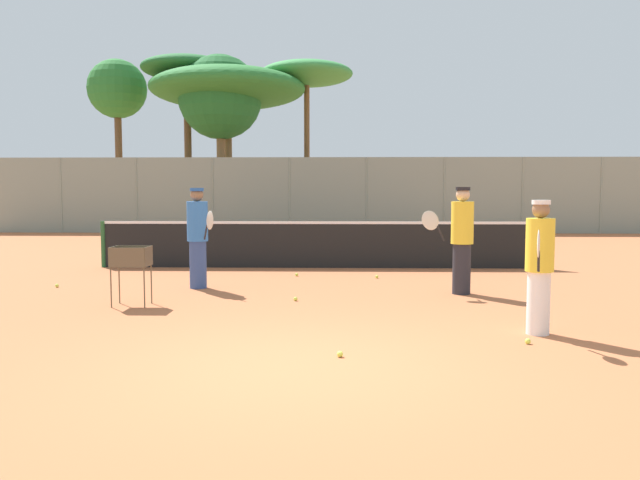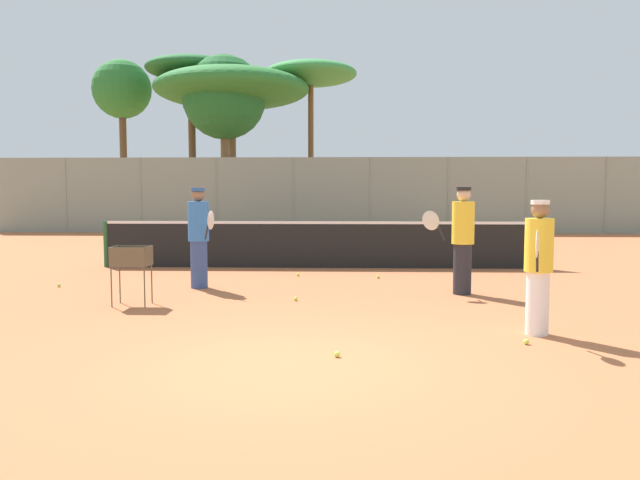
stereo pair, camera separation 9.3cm
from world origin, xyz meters
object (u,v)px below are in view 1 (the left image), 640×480
player_yellow_shirt (539,265)px  ball_cart (130,261)px  tennis_net (320,244)px  parked_car (263,213)px  player_red_cap (198,236)px  player_white_outfit (462,239)px

player_yellow_shirt → ball_cart: (-5.68, 1.77, -0.18)m
tennis_net → ball_cart: bearing=-120.6°
tennis_net → parked_car: (-3.20, 15.66, 0.10)m
tennis_net → ball_cart: (-2.81, -4.75, 0.13)m
tennis_net → parked_car: parked_car is taller
player_red_cap → player_yellow_shirt: (5.01, -3.51, -0.08)m
player_white_outfit → ball_cart: size_ratio=2.00×
ball_cart → parked_car: 20.42m
tennis_net → player_red_cap: player_red_cap is taller
player_red_cap → player_yellow_shirt: size_ratio=1.10×
ball_cart → parked_car: (-0.39, 20.41, -0.03)m
tennis_net → parked_car: size_ratio=2.42×
player_red_cap → player_yellow_shirt: bearing=19.5°
ball_cart → player_yellow_shirt: bearing=-17.4°
player_white_outfit → ball_cart: 5.47m
player_white_outfit → ball_cart: player_white_outfit is taller
parked_car → ball_cart: bearing=-88.9°
ball_cart → player_red_cap: bearing=69.1°
player_red_cap → parked_car: player_red_cap is taller
player_white_outfit → player_yellow_shirt: size_ratio=1.10×
player_red_cap → player_yellow_shirt: player_red_cap is taller
player_yellow_shirt → player_white_outfit: bearing=-153.5°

